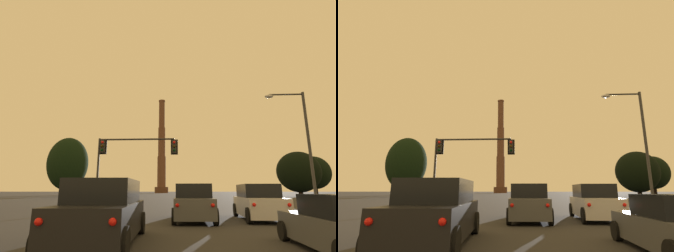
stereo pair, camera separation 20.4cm
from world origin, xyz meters
The scene contains 9 objects.
suv_right_lane_front centered at (3.39, 14.89, 0.90)m, with size 2.25×4.96×1.86m.
suv_center_lane_front centered at (-0.17, 14.33, 0.90)m, with size 2.12×4.91×1.86m.
suv_left_lane_second centered at (-3.10, 7.99, 0.90)m, with size 2.31×4.98×1.86m.
traffic_light_overhead_left centered at (-5.31, 20.85, 4.42)m, with size 6.67×0.50×5.71m.
street_lamp centered at (7.89, 18.71, 5.27)m, with size 2.89×0.36×8.65m.
smokestack centered at (-12.66, 153.40, 21.81)m, with size 7.81×7.81×55.68m.
treeline_center_right centered at (36.18, 76.16, 6.35)m, with size 8.88×7.99×10.87m.
treeline_center_left centered at (-29.61, 64.94, 8.10)m, with size 10.11×9.10×14.68m.
treeline_far_left centered at (28.70, 68.52, 6.08)m, with size 10.62×9.56×11.19m.
Camera 1 is at (-0.73, -0.16, 1.54)m, focal length 28.00 mm.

